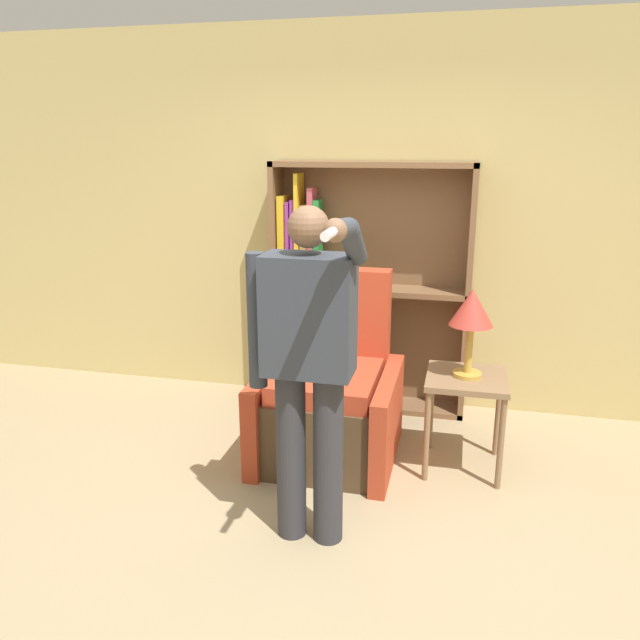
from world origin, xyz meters
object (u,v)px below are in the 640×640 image
(table_lamp, at_px, (472,312))
(person_standing, at_px, (308,359))
(bookcase, at_px, (346,295))
(armchair, at_px, (331,399))
(side_table, at_px, (466,391))

(table_lamp, bearing_deg, person_standing, -129.35)
(bookcase, distance_m, table_lamp, 1.25)
(table_lamp, bearing_deg, bookcase, 137.38)
(armchair, bearing_deg, side_table, -0.40)
(person_standing, relative_size, table_lamp, 3.17)
(bookcase, bearing_deg, person_standing, -84.91)
(table_lamp, bearing_deg, side_table, 63.43)
(bookcase, height_order, armchair, bookcase)
(bookcase, relative_size, armchair, 1.57)
(bookcase, height_order, person_standing, bookcase)
(person_standing, distance_m, side_table, 1.28)
(bookcase, bearing_deg, side_table, -42.62)
(armchair, height_order, table_lamp, armchair)
(side_table, bearing_deg, person_standing, -129.35)
(bookcase, distance_m, side_table, 1.29)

